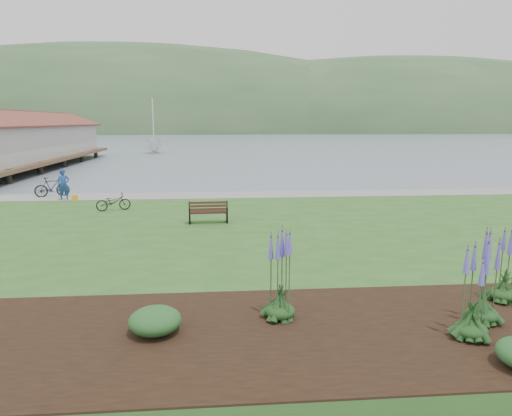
{
  "coord_description": "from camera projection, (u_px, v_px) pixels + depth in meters",
  "views": [
    {
      "loc": [
        -1.49,
        -17.85,
        4.4
      ],
      "look_at": [
        -0.14,
        -1.64,
        1.3
      ],
      "focal_mm": 32.0,
      "sensor_mm": 36.0,
      "label": 1
    }
  ],
  "objects": [
    {
      "name": "ground",
      "position": [
        256.0,
        232.0,
        18.42
      ],
      "size": [
        600.0,
        600.0,
        0.0
      ],
      "primitive_type": "plane",
      "color": "slate",
      "rests_on": "ground"
    },
    {
      "name": "lawn",
      "position": [
        261.0,
        240.0,
        16.43
      ],
      "size": [
        34.0,
        20.0,
        0.4
      ],
      "primitive_type": "cube",
      "color": "#2A591F",
      "rests_on": "ground"
    },
    {
      "name": "shoreline_path",
      "position": [
        246.0,
        195.0,
        25.1
      ],
      "size": [
        34.0,
        2.2,
        0.03
      ],
      "primitive_type": "cube",
      "color": "gray",
      "rests_on": "lawn"
    },
    {
      "name": "garden_bed",
      "position": [
        449.0,
        326.0,
        8.99
      ],
      "size": [
        24.0,
        4.4,
        0.04
      ],
      "primitive_type": "cube",
      "color": "black",
      "rests_on": "lawn"
    },
    {
      "name": "far_hillside",
      "position": [
        270.0,
        132.0,
        186.47
      ],
      "size": [
        580.0,
        80.0,
        38.0
      ],
      "primitive_type": null,
      "color": "#345831",
      "rests_on": "ground"
    },
    {
      "name": "pier_pavilion",
      "position": [
        22.0,
        140.0,
        43.23
      ],
      "size": [
        8.0,
        36.0,
        5.4
      ],
      "color": "#4C3826",
      "rests_on": "ground"
    },
    {
      "name": "park_bench",
      "position": [
        208.0,
        212.0,
        18.1
      ],
      "size": [
        1.56,
        0.69,
        0.95
      ],
      "rotation": [
        0.0,
        0.0,
        0.04
      ],
      "color": "black",
      "rests_on": "lawn"
    },
    {
      "name": "person",
      "position": [
        63.0,
        182.0,
        23.27
      ],
      "size": [
        0.82,
        0.71,
        1.89
      ],
      "primitive_type": "imported",
      "rotation": [
        0.0,
        0.0,
        0.43
      ],
      "color": "navy",
      "rests_on": "lawn"
    },
    {
      "name": "bicycle_a",
      "position": [
        113.0,
        202.0,
        20.72
      ],
      "size": [
        0.97,
        1.62,
        0.8
      ],
      "primitive_type": "imported",
      "rotation": [
        0.0,
        0.0,
        1.88
      ],
      "color": "black",
      "rests_on": "lawn"
    },
    {
      "name": "bicycle_b",
      "position": [
        52.0,
        187.0,
        24.45
      ],
      "size": [
        1.08,
        1.82,
        1.06
      ],
      "primitive_type": "imported",
      "rotation": [
        0.0,
        0.0,
        1.92
      ],
      "color": "black",
      "rests_on": "lawn"
    },
    {
      "name": "sailboat",
      "position": [
        154.0,
        153.0,
        64.56
      ],
      "size": [
        9.47,
        9.63,
        23.93
      ],
      "primitive_type": "imported",
      "rotation": [
        0.0,
        0.0,
        -0.04
      ],
      "color": "silver",
      "rests_on": "ground"
    },
    {
      "name": "pannier",
      "position": [
        75.0,
        198.0,
        23.3
      ],
      "size": [
        0.23,
        0.31,
        0.31
      ],
      "primitive_type": "cube",
      "rotation": [
        0.0,
        0.0,
        -0.17
      ],
      "color": "#F0A41C",
      "rests_on": "lawn"
    },
    {
      "name": "echium_0",
      "position": [
        474.0,
        295.0,
        8.33
      ],
      "size": [
        0.62,
        0.62,
        2.08
      ],
      "color": "#153814",
      "rests_on": "garden_bed"
    },
    {
      "name": "echium_1",
      "position": [
        506.0,
        267.0,
        10.09
      ],
      "size": [
        0.62,
        0.62,
        2.08
      ],
      "color": "#153814",
      "rests_on": "garden_bed"
    },
    {
      "name": "echium_4",
      "position": [
        281.0,
        272.0,
        9.14
      ],
      "size": [
        0.62,
        0.62,
        2.31
      ],
      "color": "#153814",
      "rests_on": "garden_bed"
    },
    {
      "name": "echium_5",
      "position": [
        486.0,
        282.0,
        9.01
      ],
      "size": [
        0.62,
        0.62,
        2.18
      ],
      "color": "#153814",
      "rests_on": "garden_bed"
    },
    {
      "name": "shrub_0",
      "position": [
        155.0,
        321.0,
        8.63
      ],
      "size": [
        1.0,
        1.0,
        0.5
      ],
      "primitive_type": "ellipsoid",
      "color": "#1E4C21",
      "rests_on": "garden_bed"
    }
  ]
}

